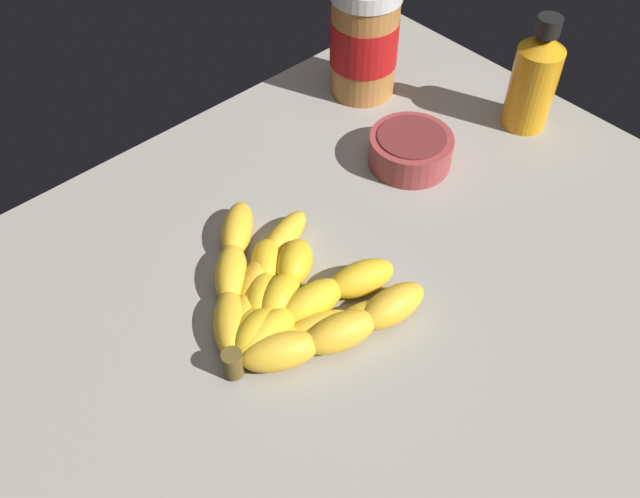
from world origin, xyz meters
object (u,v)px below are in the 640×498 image
(banana_bunch, at_px, (287,301))
(honey_bottle, at_px, (534,79))
(small_bowl, at_px, (411,149))
(peanut_butter_jar, at_px, (364,39))

(banana_bunch, height_order, honey_bottle, honey_bottle)
(honey_bottle, height_order, small_bowl, honey_bottle)
(honey_bottle, distance_m, small_bowl, 0.18)
(banana_bunch, height_order, small_bowl, small_bowl)
(banana_bunch, relative_size, small_bowl, 2.46)
(banana_bunch, xyz_separation_m, small_bowl, (-0.26, -0.07, 0.00))
(honey_bottle, bearing_deg, small_bowl, -15.57)
(peanut_butter_jar, bearing_deg, banana_bunch, 34.30)
(small_bowl, bearing_deg, honey_bottle, 164.43)
(banana_bunch, xyz_separation_m, honey_bottle, (-0.43, -0.03, 0.05))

